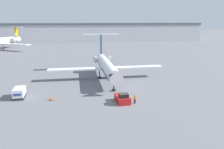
{
  "coord_description": "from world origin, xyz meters",
  "views": [
    {
      "loc": [
        -9.6,
        -35.7,
        14.41
      ],
      "look_at": [
        0.0,
        8.33,
        3.32
      ],
      "focal_mm": 35.0,
      "sensor_mm": 36.0,
      "label": 1
    }
  ],
  "objects_px": {
    "pushback_tug": "(122,99)",
    "luggage_cart": "(19,93)",
    "traffic_cone_left": "(51,98)",
    "airplane_main": "(107,66)",
    "worker_near_tug": "(135,99)"
  },
  "relations": [
    {
      "from": "pushback_tug",
      "to": "luggage_cart",
      "type": "relative_size",
      "value": 0.98
    },
    {
      "from": "luggage_cart",
      "to": "traffic_cone_left",
      "type": "height_order",
      "value": "luggage_cart"
    },
    {
      "from": "airplane_main",
      "to": "pushback_tug",
      "type": "relative_size",
      "value": 7.87
    },
    {
      "from": "worker_near_tug",
      "to": "traffic_cone_left",
      "type": "relative_size",
      "value": 2.08
    },
    {
      "from": "pushback_tug",
      "to": "traffic_cone_left",
      "type": "distance_m",
      "value": 13.34
    },
    {
      "from": "pushback_tug",
      "to": "worker_near_tug",
      "type": "height_order",
      "value": "pushback_tug"
    },
    {
      "from": "pushback_tug",
      "to": "luggage_cart",
      "type": "distance_m",
      "value": 19.92
    },
    {
      "from": "pushback_tug",
      "to": "traffic_cone_left",
      "type": "bearing_deg",
      "value": 163.04
    },
    {
      "from": "pushback_tug",
      "to": "worker_near_tug",
      "type": "bearing_deg",
      "value": -24.97
    },
    {
      "from": "pushback_tug",
      "to": "traffic_cone_left",
      "type": "height_order",
      "value": "pushback_tug"
    },
    {
      "from": "pushback_tug",
      "to": "traffic_cone_left",
      "type": "relative_size",
      "value": 4.56
    },
    {
      "from": "traffic_cone_left",
      "to": "pushback_tug",
      "type": "bearing_deg",
      "value": -16.96
    },
    {
      "from": "airplane_main",
      "to": "worker_near_tug",
      "type": "bearing_deg",
      "value": -84.91
    },
    {
      "from": "airplane_main",
      "to": "luggage_cart",
      "type": "xyz_separation_m",
      "value": [
        -19.18,
        -10.52,
        -2.44
      ]
    },
    {
      "from": "luggage_cart",
      "to": "worker_near_tug",
      "type": "height_order",
      "value": "luggage_cart"
    }
  ]
}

